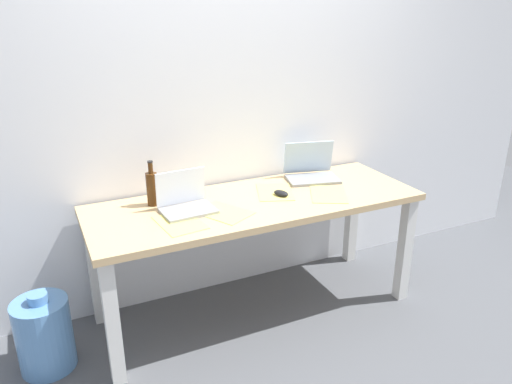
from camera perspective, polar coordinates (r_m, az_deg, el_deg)
The scene contains 12 objects.
ground_plane at distance 3.26m, azimuth -0.00°, elevation -13.23°, with size 8.00×8.00×0.00m, color #515459.
back_wall at distance 3.12m, azimuth -3.27°, elevation 11.08°, with size 5.20×0.08×2.60m, color white.
desk at distance 2.94m, azimuth -0.00°, elevation -2.65°, with size 1.96×0.70×0.75m.
laptop_left at distance 2.77m, azimuth -8.12°, elevation -1.20°, with size 0.30×0.24×0.22m.
laptop_right at distance 3.26m, azimuth 6.38°, elevation 2.42°, with size 0.38×0.31×0.24m.
beer_bottle at distance 2.86m, azimuth -11.91°, elevation 0.48°, with size 0.06×0.06×0.26m.
computer_mouse at distance 2.96m, azimuth 2.92°, elevation -0.15°, with size 0.06×0.10×0.03m, color black.
paper_sheet_near_back at distance 3.03m, azimuth 2.18°, elevation 0.00°, with size 0.21×0.30×0.00m, color #F4E06B.
paper_sheet_front_left at distance 2.64m, azimuth -8.78°, elevation -3.50°, with size 0.21×0.30×0.00m, color #F4E06B.
paper_yellow_folder at distance 2.74m, azimuth -3.77°, elevation -2.36°, with size 0.21×0.30×0.00m, color #F4E06B.
paper_sheet_front_right at distance 3.02m, azimuth 8.35°, elevation -0.24°, with size 0.21×0.30×0.00m, color #F4E06B.
water_cooler_jug at distance 2.93m, azimuth -23.26°, elevation -14.87°, with size 0.29×0.29×0.45m.
Camera 1 is at (-1.15, -2.44, 1.84)m, focal length 34.64 mm.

